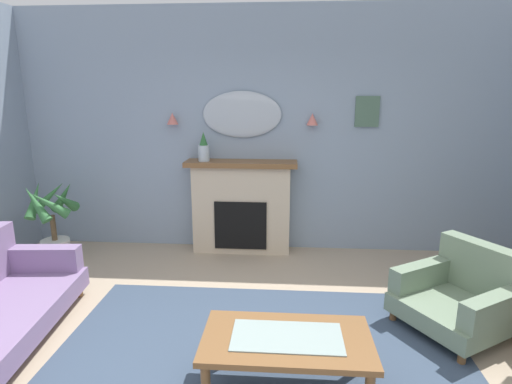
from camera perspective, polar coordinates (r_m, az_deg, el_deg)
The scene contains 11 objects.
wall_back at distance 5.16m, azimuth 2.35°, elevation 8.28°, with size 7.27×0.10×2.98m, color #8C9EB2.
patterned_rug at distance 3.30m, azimuth 0.55°, elevation -22.99°, with size 3.20×2.40×0.01m, color #38475B.
fireplace at distance 5.14m, azimuth -2.02°, elevation -2.19°, with size 1.36×0.36×1.16m.
mantel_vase_right at distance 5.02m, azimuth -7.27°, elevation 5.99°, with size 0.14×0.14×0.35m.
wall_mirror at distance 5.09m, azimuth -1.96°, elevation 10.70°, with size 0.96×0.06×0.56m, color #B2BCC6.
wall_sconce_left at distance 5.20m, azimuth -11.52°, elevation 9.95°, with size 0.14×0.14×0.14m, color #D17066.
wall_sconce_right at distance 5.02m, azimuth 7.82°, elevation 9.97°, with size 0.14×0.14×0.14m, color #D17066.
framed_picture at distance 5.16m, azimuth 15.17°, elevation 10.72°, with size 0.28×0.03×0.36m, color #4C6B56.
coffee_table at distance 2.85m, azimuth 4.29°, elevation -20.39°, with size 1.10×0.60×0.45m.
armchair_beside_couch at distance 4.01m, azimuth 26.78°, elevation -12.55°, with size 1.12×1.11×0.71m.
potted_plant_tall_palm at distance 5.35m, azimuth -26.39°, elevation -3.79°, with size 0.61×0.63×0.98m.
Camera 1 is at (0.16, -2.44, 1.98)m, focal length 28.83 mm.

